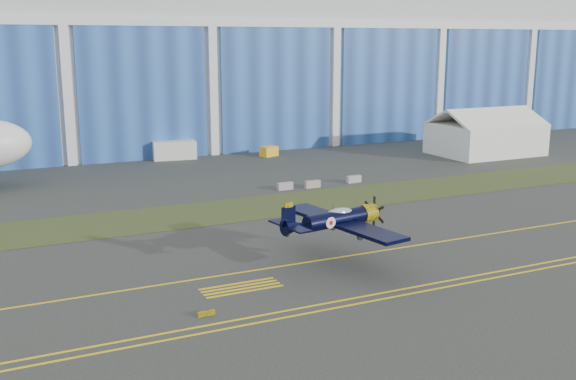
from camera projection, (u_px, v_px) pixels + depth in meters
name	position (u px, v px, depth m)	size (l,w,h in m)	color
ground	(385.00, 231.00, 64.35)	(260.00, 260.00, 0.00)	#343833
grass_median	(317.00, 201.00, 76.70)	(260.00, 10.00, 0.02)	#475128
hangar	(172.00, 57.00, 124.46)	(220.00, 45.70, 30.00)	silver
taxiway_centreline	(417.00, 245.00, 59.94)	(200.00, 0.20, 0.02)	yellow
edge_line_near	(490.00, 279.00, 51.56)	(80.00, 0.20, 0.02)	yellow
edge_line_far	(482.00, 275.00, 52.44)	(80.00, 0.20, 0.02)	yellow
hold_short_ladder	(241.00, 287.00, 49.68)	(6.00, 2.40, 0.02)	yellow
guard_board_left	(206.00, 313.00, 44.53)	(1.20, 0.15, 0.35)	yellow
warbird	(336.00, 219.00, 54.21)	(12.93, 14.80, 3.92)	black
tent	(486.00, 131.00, 107.63)	(16.20, 11.87, 7.52)	white
shipping_container	(174.00, 150.00, 103.46)	(6.51, 2.60, 2.82)	silver
tug	(269.00, 151.00, 106.26)	(2.67, 1.67, 1.56)	yellow
barrier_a	(285.00, 186.00, 82.32)	(2.00, 0.60, 0.90)	gray
barrier_b	(313.00, 184.00, 83.40)	(2.00, 0.60, 0.90)	gray
barrier_c	(354.00, 179.00, 86.47)	(2.00, 0.60, 0.90)	#9B9695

